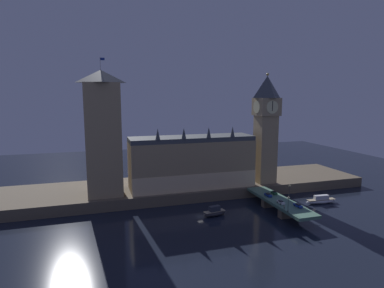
# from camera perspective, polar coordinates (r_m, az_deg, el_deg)

# --- Properties ---
(ground_plane) EXTENTS (400.00, 400.00, 0.00)m
(ground_plane) POSITION_cam_1_polar(r_m,az_deg,el_deg) (151.17, 1.52, -12.74)
(ground_plane) COLOR black
(embankment) EXTENTS (220.00, 42.00, 5.57)m
(embankment) POSITION_cam_1_polar(r_m,az_deg,el_deg) (185.72, -2.34, -7.75)
(embankment) COLOR brown
(embankment) RESTS_ON ground_plane
(parliament_hall) EXTENTS (67.13, 19.32, 33.35)m
(parliament_hall) POSITION_cam_1_polar(r_m,az_deg,el_deg) (174.60, -0.02, -3.18)
(parliament_hall) COLOR tan
(parliament_hall) RESTS_ON embankment
(clock_tower) EXTENTS (12.61, 12.72, 61.90)m
(clock_tower) POSITION_cam_1_polar(r_m,az_deg,el_deg) (185.75, 12.99, 3.18)
(clock_tower) COLOR tan
(clock_tower) RESTS_ON embankment
(victoria_tower) EXTENTS (17.21, 17.21, 67.73)m
(victoria_tower) POSITION_cam_1_polar(r_m,az_deg,el_deg) (164.52, -15.52, 1.84)
(victoria_tower) COLOR tan
(victoria_tower) RESTS_ON embankment
(bridge) EXTENTS (11.02, 46.00, 5.70)m
(bridge) POSITION_cam_1_polar(r_m,az_deg,el_deg) (161.20, 15.30, -10.07)
(bridge) COLOR #4C7560
(bridge) RESTS_ON ground_plane
(car_northbound_lead) EXTENTS (2.02, 4.56, 1.60)m
(car_northbound_lead) POSITION_cam_1_polar(r_m,az_deg,el_deg) (164.59, 13.38, -8.80)
(car_northbound_lead) COLOR navy
(car_northbound_lead) RESTS_ON bridge
(car_northbound_trail) EXTENTS (1.86, 4.70, 1.46)m
(car_northbound_trail) POSITION_cam_1_polar(r_m,az_deg,el_deg) (155.56, 15.49, -9.93)
(car_northbound_trail) COLOR silver
(car_northbound_trail) RESTS_ON bridge
(car_southbound_lead) EXTENTS (1.86, 4.74, 1.55)m
(car_southbound_lead) POSITION_cam_1_polar(r_m,az_deg,el_deg) (153.21, 18.33, -10.33)
(car_southbound_lead) COLOR navy
(car_southbound_lead) RESTS_ON bridge
(car_southbound_trail) EXTENTS (1.90, 3.82, 1.58)m
(car_southbound_trail) POSITION_cam_1_polar(r_m,az_deg,el_deg) (169.02, 14.39, -8.38)
(car_southbound_trail) COLOR #235633
(car_southbound_trail) RESTS_ON bridge
(pedestrian_near_rail) EXTENTS (0.38, 0.38, 1.60)m
(pedestrian_near_rail) POSITION_cam_1_polar(r_m,az_deg,el_deg) (149.01, 16.07, -10.72)
(pedestrian_near_rail) COLOR black
(pedestrian_near_rail) RESTS_ON bridge
(street_lamp_near) EXTENTS (1.34, 0.60, 6.72)m
(street_lamp_near) POSITION_cam_1_polar(r_m,az_deg,el_deg) (145.02, 16.74, -9.89)
(street_lamp_near) COLOR #2D3333
(street_lamp_near) RESTS_ON bridge
(street_lamp_mid) EXTENTS (1.34, 0.60, 7.10)m
(street_lamp_mid) POSITION_cam_1_polar(r_m,az_deg,el_deg) (162.24, 16.96, -7.84)
(street_lamp_mid) COLOR #2D3333
(street_lamp_mid) RESTS_ON bridge
(boat_upstream) EXTENTS (11.81, 5.76, 4.68)m
(boat_upstream) POSITION_cam_1_polar(r_m,az_deg,el_deg) (151.51, 4.04, -12.01)
(boat_upstream) COLOR #28282D
(boat_upstream) RESTS_ON ground_plane
(boat_downstream) EXTENTS (17.38, 4.76, 4.31)m
(boat_downstream) POSITION_cam_1_polar(r_m,az_deg,el_deg) (180.45, 21.98, -9.27)
(boat_downstream) COLOR white
(boat_downstream) RESTS_ON ground_plane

